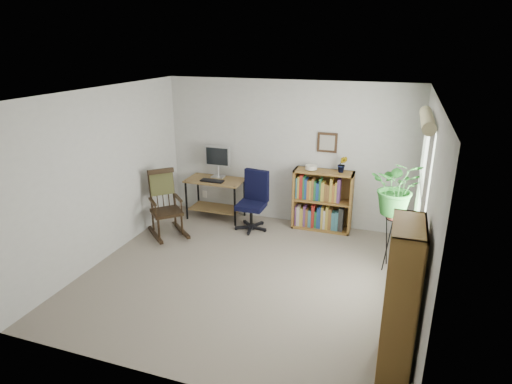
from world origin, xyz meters
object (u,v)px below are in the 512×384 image
at_px(desk, 216,199).
at_px(rocking_chair, 166,203).
at_px(low_bookshelf, 322,200).
at_px(tall_bookshelf, 400,301).
at_px(office_chair, 251,201).

height_order(desk, rocking_chair, rocking_chair).
bearing_deg(low_bookshelf, rocking_chair, -155.95).
height_order(desk, low_bookshelf, low_bookshelf).
bearing_deg(desk, rocking_chair, -116.21).
bearing_deg(low_bookshelf, tall_bookshelf, -67.37).
xyz_separation_m(office_chair, low_bookshelf, (1.10, 0.40, 0.00)).
xyz_separation_m(rocking_chair, low_bookshelf, (2.31, 1.03, -0.04)).
distance_m(office_chair, tall_bookshelf, 3.52).
height_order(office_chair, low_bookshelf, low_bookshelf).
bearing_deg(low_bookshelf, office_chair, -160.17).
height_order(low_bookshelf, tall_bookshelf, tall_bookshelf).
distance_m(rocking_chair, tall_bookshelf, 4.08).
distance_m(desk, tall_bookshelf, 4.26).
bearing_deg(tall_bookshelf, rocking_chair, 151.02).
relative_size(office_chair, low_bookshelf, 0.99).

